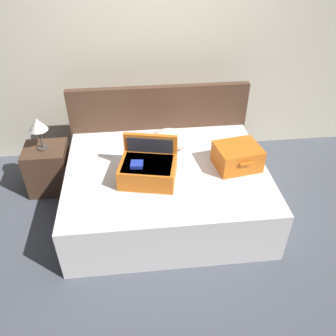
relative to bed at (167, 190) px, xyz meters
The scene contains 9 objects.
ground_plane 0.48m from the bed, 90.00° to the right, with size 12.00×12.00×0.00m, color #4C515B.
back_wall 1.62m from the bed, 90.00° to the left, with size 8.00×0.10×2.60m, color beige.
bed is the anchor object (origin of this frame).
headboard 0.84m from the bed, 90.00° to the left, with size 1.98×0.08×1.04m, color #4C3323.
hard_case_large 0.44m from the bed, 146.61° to the right, with size 0.57×0.50×0.37m.
hard_case_medium 0.78m from the bed, ahead, with size 0.46×0.41×0.22m.
pillow_near_headboard 0.52m from the bed, 78.31° to the left, with size 0.41×0.27×0.22m, color white.
nightstand 1.35m from the bed, 157.80° to the left, with size 0.44×0.40×0.53m, color #4C3323.
table_lamp 1.45m from the bed, 157.80° to the left, with size 0.19×0.19×0.35m.
Camera 1 is at (-0.28, -2.29, 2.58)m, focal length 37.62 mm.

